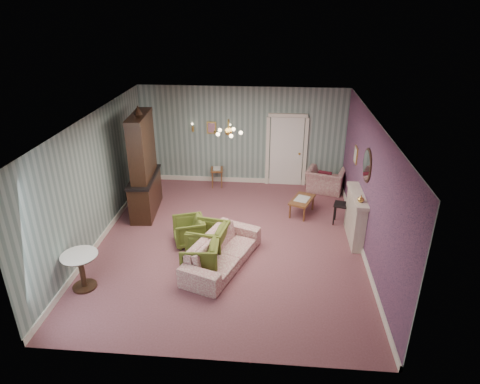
# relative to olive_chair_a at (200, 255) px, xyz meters

# --- Properties ---
(floor) EXTENTS (7.00, 7.00, 0.00)m
(floor) POSITION_rel_olive_chair_a_xyz_m (0.48, 1.18, -0.38)
(floor) COLOR #7E4951
(floor) RESTS_ON ground
(ceiling) EXTENTS (7.00, 7.00, 0.00)m
(ceiling) POSITION_rel_olive_chair_a_xyz_m (0.48, 1.18, 2.52)
(ceiling) COLOR white
(ceiling) RESTS_ON ground
(wall_back) EXTENTS (6.00, 0.00, 6.00)m
(wall_back) POSITION_rel_olive_chair_a_xyz_m (0.48, 4.68, 1.07)
(wall_back) COLOR slate
(wall_back) RESTS_ON ground
(wall_front) EXTENTS (6.00, 0.00, 6.00)m
(wall_front) POSITION_rel_olive_chair_a_xyz_m (0.48, -2.32, 1.07)
(wall_front) COLOR slate
(wall_front) RESTS_ON ground
(wall_left) EXTENTS (0.00, 7.00, 7.00)m
(wall_left) POSITION_rel_olive_chair_a_xyz_m (-2.52, 1.18, 1.07)
(wall_left) COLOR slate
(wall_left) RESTS_ON ground
(wall_right) EXTENTS (0.00, 7.00, 7.00)m
(wall_right) POSITION_rel_olive_chair_a_xyz_m (3.48, 1.18, 1.07)
(wall_right) COLOR slate
(wall_right) RESTS_ON ground
(wall_right_floral) EXTENTS (0.00, 7.00, 7.00)m
(wall_right_floral) POSITION_rel_olive_chair_a_xyz_m (3.46, 1.18, 1.07)
(wall_right_floral) COLOR #A05073
(wall_right_floral) RESTS_ON ground
(door) EXTENTS (1.12, 0.12, 2.16)m
(door) POSITION_rel_olive_chair_a_xyz_m (1.78, 4.64, 0.70)
(door) COLOR white
(door) RESTS_ON floor
(olive_chair_a) EXTENTS (0.73, 0.78, 0.76)m
(olive_chair_a) POSITION_rel_olive_chair_a_xyz_m (0.00, 0.00, 0.00)
(olive_chair_a) COLOR #515B20
(olive_chair_a) RESTS_ON floor
(olive_chair_b) EXTENTS (0.84, 0.88, 0.79)m
(olive_chair_b) POSITION_rel_olive_chair_a_xyz_m (0.07, 0.67, 0.01)
(olive_chair_b) COLOR #515B20
(olive_chair_b) RESTS_ON floor
(olive_chair_c) EXTENTS (0.82, 0.84, 0.69)m
(olive_chair_c) POSITION_rel_olive_chair_a_xyz_m (-0.45, 1.06, -0.04)
(olive_chair_c) COLOR #515B20
(olive_chair_c) RESTS_ON floor
(sofa_chintz) EXTENTS (1.36, 2.28, 0.86)m
(sofa_chintz) POSITION_rel_olive_chair_a_xyz_m (0.42, 0.27, 0.05)
(sofa_chintz) COLOR #8E394A
(sofa_chintz) RESTS_ON floor
(wingback_chair) EXTENTS (1.19, 0.95, 0.91)m
(wingback_chair) POSITION_rel_olive_chair_a_xyz_m (2.94, 4.24, 0.07)
(wingback_chair) COLOR #8E394A
(wingback_chair) RESTS_ON floor
(dresser) EXTENTS (0.71, 1.70, 2.77)m
(dresser) POSITION_rel_olive_chair_a_xyz_m (-1.87, 2.52, 1.00)
(dresser) COLOR black
(dresser) RESTS_ON floor
(fireplace) EXTENTS (0.30, 1.40, 1.16)m
(fireplace) POSITION_rel_olive_chair_a_xyz_m (3.34, 1.58, 0.20)
(fireplace) COLOR beige
(fireplace) RESTS_ON floor
(mantel_vase) EXTENTS (0.15, 0.15, 0.15)m
(mantel_vase) POSITION_rel_olive_chair_a_xyz_m (3.32, 1.18, 0.85)
(mantel_vase) COLOR gold
(mantel_vase) RESTS_ON fireplace
(oval_mirror) EXTENTS (0.04, 0.76, 0.84)m
(oval_mirror) POSITION_rel_olive_chair_a_xyz_m (3.44, 1.58, 1.47)
(oval_mirror) COLOR white
(oval_mirror) RESTS_ON wall_right
(framed_print) EXTENTS (0.04, 0.34, 0.42)m
(framed_print) POSITION_rel_olive_chair_a_xyz_m (3.45, 2.93, 1.22)
(framed_print) COLOR gold
(framed_print) RESTS_ON wall_right
(coffee_table) EXTENTS (0.75, 0.96, 0.43)m
(coffee_table) POSITION_rel_olive_chair_a_xyz_m (2.19, 2.73, -0.17)
(coffee_table) COLOR brown
(coffee_table) RESTS_ON floor
(side_table_black) EXTENTS (0.44, 0.44, 0.54)m
(side_table_black) POSITION_rel_olive_chair_a_xyz_m (3.13, 2.29, -0.11)
(side_table_black) COLOR black
(side_table_black) RESTS_ON floor
(pedestal_table) EXTENTS (0.74, 0.74, 0.76)m
(pedestal_table) POSITION_rel_olive_chair_a_xyz_m (-2.17, -0.73, -0.00)
(pedestal_table) COLOR black
(pedestal_table) RESTS_ON floor
(nesting_table) EXTENTS (0.40, 0.49, 0.59)m
(nesting_table) POSITION_rel_olive_chair_a_xyz_m (-0.25, 4.33, -0.09)
(nesting_table) COLOR brown
(nesting_table) RESTS_ON floor
(gilt_mirror_back) EXTENTS (0.28, 0.06, 0.36)m
(gilt_mirror_back) POSITION_rel_olive_chair_a_xyz_m (-0.42, 4.64, 1.32)
(gilt_mirror_back) COLOR gold
(gilt_mirror_back) RESTS_ON wall_back
(sconce_left) EXTENTS (0.16, 0.12, 0.30)m
(sconce_left) POSITION_rel_olive_chair_a_xyz_m (-0.97, 4.62, 1.32)
(sconce_left) COLOR gold
(sconce_left) RESTS_ON wall_back
(sconce_right) EXTENTS (0.16, 0.12, 0.30)m
(sconce_right) POSITION_rel_olive_chair_a_xyz_m (0.13, 4.62, 1.32)
(sconce_right) COLOR gold
(sconce_right) RESTS_ON wall_back
(chandelier) EXTENTS (0.56, 0.56, 0.36)m
(chandelier) POSITION_rel_olive_chair_a_xyz_m (0.48, 1.18, 2.25)
(chandelier) COLOR gold
(chandelier) RESTS_ON ceiling
(burgundy_cushion) EXTENTS (0.41, 0.28, 0.39)m
(burgundy_cushion) POSITION_rel_olive_chair_a_xyz_m (2.89, 4.09, 0.10)
(burgundy_cushion) COLOR maroon
(burgundy_cushion) RESTS_ON wingback_chair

